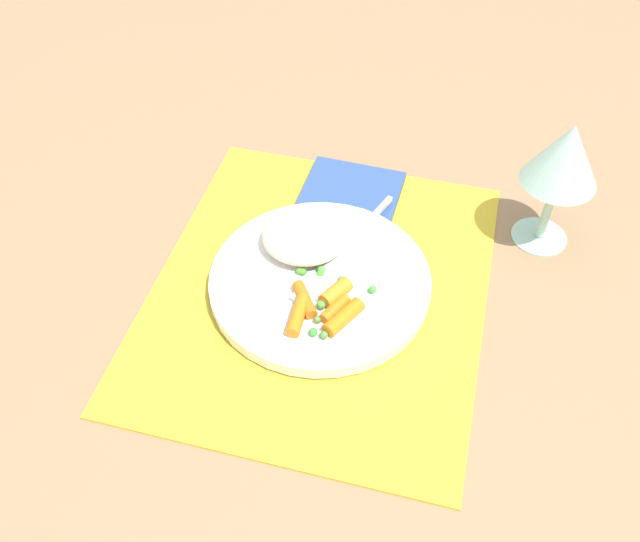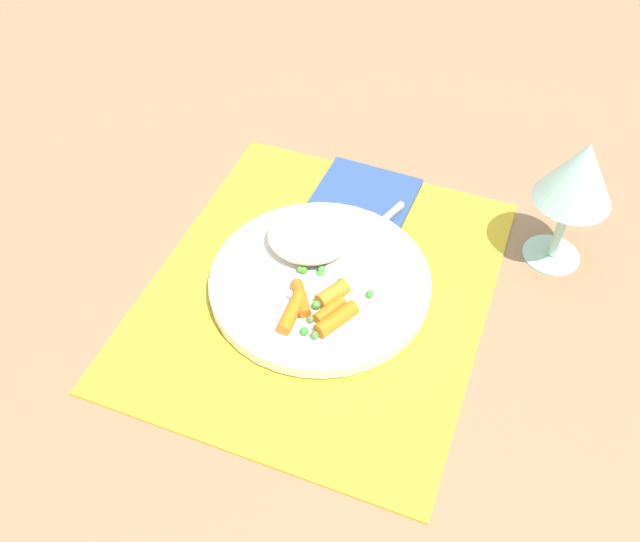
{
  "view_description": "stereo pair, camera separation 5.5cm",
  "coord_description": "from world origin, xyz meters",
  "px_view_note": "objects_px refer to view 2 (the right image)",
  "views": [
    {
      "loc": [
        0.48,
        0.12,
        0.57
      ],
      "look_at": [
        0.0,
        0.0,
        0.03
      ],
      "focal_mm": 38.48,
      "sensor_mm": 36.0,
      "label": 1
    },
    {
      "loc": [
        0.46,
        0.18,
        0.57
      ],
      "look_at": [
        0.0,
        0.0,
        0.03
      ],
      "focal_mm": 38.48,
      "sensor_mm": 36.0,
      "label": 2
    }
  ],
  "objects_px": {
    "rice_mound": "(308,236)",
    "fork": "(339,259)",
    "plate": "(320,282)",
    "carrot_portion": "(319,307)",
    "wine_glass": "(579,176)",
    "napkin": "(366,193)"
  },
  "relations": [
    {
      "from": "carrot_portion",
      "to": "napkin",
      "type": "bearing_deg",
      "value": -175.36
    },
    {
      "from": "rice_mound",
      "to": "carrot_portion",
      "type": "bearing_deg",
      "value": 28.38
    },
    {
      "from": "plate",
      "to": "napkin",
      "type": "distance_m",
      "value": 0.16
    },
    {
      "from": "plate",
      "to": "fork",
      "type": "relative_size",
      "value": 1.28
    },
    {
      "from": "rice_mound",
      "to": "fork",
      "type": "bearing_deg",
      "value": 75.47
    },
    {
      "from": "rice_mound",
      "to": "wine_glass",
      "type": "xyz_separation_m",
      "value": [
        -0.1,
        0.26,
        0.08
      ]
    },
    {
      "from": "plate",
      "to": "wine_glass",
      "type": "height_order",
      "value": "wine_glass"
    },
    {
      "from": "plate",
      "to": "fork",
      "type": "xyz_separation_m",
      "value": [
        -0.03,
        0.01,
        0.01
      ]
    },
    {
      "from": "rice_mound",
      "to": "fork",
      "type": "relative_size",
      "value": 0.5
    },
    {
      "from": "plate",
      "to": "rice_mound",
      "type": "bearing_deg",
      "value": -143.7
    },
    {
      "from": "rice_mound",
      "to": "fork",
      "type": "xyz_separation_m",
      "value": [
        0.01,
        0.04,
        -0.01
      ]
    },
    {
      "from": "carrot_portion",
      "to": "wine_glass",
      "type": "bearing_deg",
      "value": 131.51
    },
    {
      "from": "plate",
      "to": "napkin",
      "type": "relative_size",
      "value": 2.04
    },
    {
      "from": "rice_mound",
      "to": "wine_glass",
      "type": "distance_m",
      "value": 0.29
    },
    {
      "from": "fork",
      "to": "wine_glass",
      "type": "xyz_separation_m",
      "value": [
        -0.11,
        0.22,
        0.09
      ]
    },
    {
      "from": "plate",
      "to": "wine_glass",
      "type": "bearing_deg",
      "value": 122.01
    },
    {
      "from": "rice_mound",
      "to": "wine_glass",
      "type": "relative_size",
      "value": 0.58
    },
    {
      "from": "plate",
      "to": "fork",
      "type": "height_order",
      "value": "fork"
    },
    {
      "from": "plate",
      "to": "napkin",
      "type": "height_order",
      "value": "plate"
    },
    {
      "from": "fork",
      "to": "wine_glass",
      "type": "bearing_deg",
      "value": 117.49
    },
    {
      "from": "rice_mound",
      "to": "napkin",
      "type": "relative_size",
      "value": 0.79
    },
    {
      "from": "wine_glass",
      "to": "napkin",
      "type": "relative_size",
      "value": 1.35
    }
  ]
}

